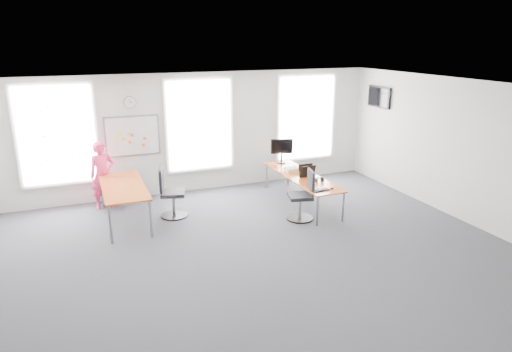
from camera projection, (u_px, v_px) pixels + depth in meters
name	position (u px, v px, depth m)	size (l,w,h in m)	color
floor	(243.00, 256.00, 8.29)	(10.00, 10.00, 0.00)	#28272D
ceiling	(242.00, 89.00, 7.41)	(10.00, 10.00, 0.00)	white
wall_back	(188.00, 134.00, 11.41)	(10.00, 10.00, 0.00)	silver
wall_front	(388.00, 293.00, 4.30)	(10.00, 10.00, 0.00)	silver
wall_right	(465.00, 151.00, 9.62)	(10.00, 10.00, 0.00)	silver
window_left	(57.00, 135.00, 10.26)	(1.60, 0.06, 2.20)	silver
window_mid	(199.00, 125.00, 11.43)	(1.60, 0.06, 2.20)	silver
window_right	(306.00, 118.00, 12.49)	(1.60, 0.06, 2.20)	silver
desk_right	(302.00, 177.00, 10.75)	(0.75, 2.82, 0.69)	#D55821
desk_left	(123.00, 189.00, 9.66)	(0.88, 2.21, 0.81)	#D55821
chair_right	(303.00, 198.00, 9.85)	(0.60, 0.60, 1.09)	black
chair_left	(170.00, 195.00, 9.99)	(0.63, 0.63, 1.12)	black
person	(102.00, 175.00, 10.45)	(0.57, 0.37, 1.57)	#E92E60
whiteboard	(133.00, 136.00, 10.89)	(1.20, 0.03, 0.90)	white
wall_clock	(130.00, 102.00, 10.65)	(0.30, 0.30, 0.04)	gray
tv	(379.00, 97.00, 12.04)	(0.06, 0.90, 0.55)	black
keyboard	(320.00, 190.00, 9.69)	(0.42, 0.15, 0.02)	black
mouse	(332.00, 188.00, 9.77)	(0.07, 0.11, 0.04)	black
lens_cap	(318.00, 183.00, 10.16)	(0.06, 0.06, 0.01)	black
headphones	(319.00, 180.00, 10.23)	(0.20, 0.11, 0.12)	black
laptop_sleeve	(307.00, 171.00, 10.59)	(0.37, 0.21, 0.30)	black
paper_stack	(292.00, 170.00, 11.02)	(0.32, 0.24, 0.11)	beige
monitor	(282.00, 149.00, 11.70)	(0.56, 0.23, 0.64)	black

